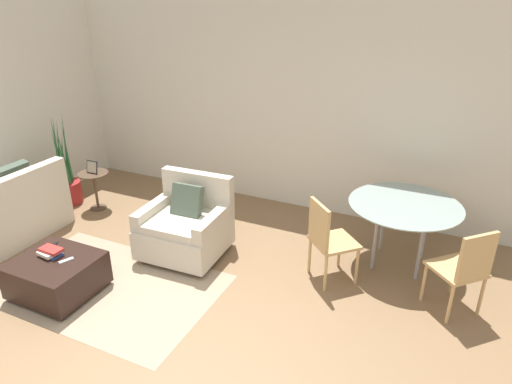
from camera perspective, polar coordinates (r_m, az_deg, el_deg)
The scene contains 14 objects.
ground_plane at distance 4.14m, azimuth -15.03°, elevation -19.88°, with size 20.00×20.00×0.00m, color brown.
wall_back at distance 6.11m, azimuth 4.06°, elevation 10.49°, with size 12.00×0.06×2.75m.
area_rug at distance 5.04m, azimuth -17.97°, elevation -11.19°, with size 2.24×1.46×0.01m.
armchair at distance 5.25m, azimuth -8.72°, elevation -4.23°, with size 0.92×0.86×0.89m.
ottoman at distance 5.02m, azimuth -23.63°, elevation -9.42°, with size 0.77×0.71×0.39m.
book_stack at distance 4.99m, azimuth -24.30°, elevation -6.83°, with size 0.24×0.19×0.08m.
tv_remote_primary at distance 5.16m, azimuth -24.03°, elevation -6.17°, with size 0.10×0.15×0.01m.
tv_remote_secondary at distance 4.86m, azimuth -22.63°, elevation -7.89°, with size 0.10×0.15×0.01m.
potted_plant at distance 6.96m, azimuth -22.63°, elevation 1.07°, with size 0.38×0.38×1.31m.
side_table at distance 6.59m, azimuth -19.52°, elevation 0.98°, with size 0.40×0.40×0.53m.
picture_frame at distance 6.51m, azimuth -19.81°, elevation 2.95°, with size 0.18×0.07×0.17m.
dining_table at distance 5.10m, azimuth 18.05°, elevation -2.18°, with size 1.18×1.18×0.73m.
dining_chair_near_left at distance 4.69m, azimuth 8.88°, elevation -5.52°, with size 0.59×0.59×0.90m.
dining_chair_near_right at distance 4.58m, azimuth 24.65°, elevation -8.48°, with size 0.59×0.59×0.90m.
Camera 1 is at (2.12, -2.15, 2.83)m, focal length 32.00 mm.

